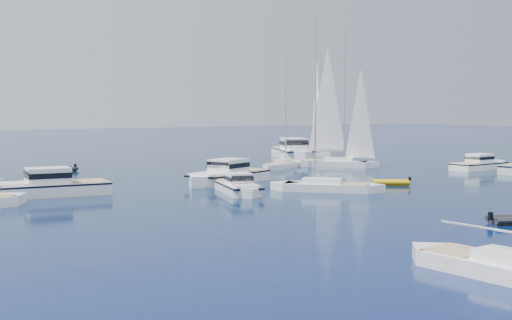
{
  "coord_description": "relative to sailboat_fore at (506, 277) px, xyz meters",
  "views": [
    {
      "loc": [
        -36.23,
        -23.82,
        6.8
      ],
      "look_at": [
        -1.33,
        26.05,
        2.2
      ],
      "focal_mm": 47.46,
      "sensor_mm": 36.0,
      "label": 1
    }
  ],
  "objects": [
    {
      "name": "motor_cruiser_far_l",
      "position": [
        -7.14,
        36.25,
        0.0
      ],
      "size": [
        11.17,
        4.77,
        2.84
      ],
      "primitive_type": null,
      "rotation": [
        0.0,
        0.0,
        1.43
      ],
      "color": "silver",
      "rests_on": "ground"
    },
    {
      "name": "motor_cruiser_left",
      "position": [
        6.28,
        29.06,
        0.0
      ],
      "size": [
        4.81,
        8.31,
        2.09
      ],
      "primitive_type": null,
      "rotation": [
        0.0,
        0.0,
        2.82
      ],
      "color": "silver",
      "rests_on": "ground"
    },
    {
      "name": "tender_grey_far",
      "position": [
        0.8,
        55.74,
        0.0
      ],
      "size": [
        3.84,
        2.66,
        0.95
      ],
      "primitive_type": null,
      "rotation": [
        0.0,
        0.0,
        1.79
      ],
      "color": "black",
      "rests_on": "ground"
    },
    {
      "name": "tender_yellow",
      "position": [
        20.6,
        26.09,
        0.0
      ],
      "size": [
        3.82,
        3.47,
        0.95
      ],
      "primitive_type": null,
      "rotation": [
        0.0,
        0.0,
        0.95
      ],
      "color": "#C49C0B",
      "rests_on": "ground"
    },
    {
      "name": "sailboat_sails_r",
      "position": [
        29.54,
        43.64,
        0.0
      ],
      "size": [
        8.82,
        10.53,
        16.15
      ],
      "primitive_type": null,
      "rotation": [
        0.0,
        0.0,
        3.78
      ],
      "color": "white",
      "rests_on": "ground"
    },
    {
      "name": "motor_cruiser_far_r",
      "position": [
        40.42,
        31.37,
        0.0
      ],
      "size": [
        8.75,
        2.82,
        2.28
      ],
      "primitive_type": null,
      "rotation": [
        0.0,
        0.0,
        4.73
      ],
      "color": "white",
      "rests_on": "ground"
    },
    {
      "name": "sailboat_mid_r",
      "position": [
        13.03,
        26.05,
        0.0
      ],
      "size": [
        8.6,
        9.17,
        14.68
      ],
      "primitive_type": null,
      "rotation": [
        0.0,
        0.0,
        0.73
      ],
      "color": "white",
      "rests_on": "ground"
    },
    {
      "name": "motor_cruiser_distant",
      "position": [
        34.34,
        57.54,
        0.0
      ],
      "size": [
        9.57,
        14.02,
        3.56
      ],
      "primitive_type": null,
      "rotation": [
        0.0,
        0.0,
        2.7
      ],
      "color": "white",
      "rests_on": "ground"
    },
    {
      "name": "sailboat_fore",
      "position": [
        0.0,
        0.0,
        0.0
      ],
      "size": [
        2.96,
        10.27,
        14.99
      ],
      "primitive_type": null,
      "rotation": [
        0.0,
        0.0,
        3.17
      ],
      "color": "white",
      "rests_on": "ground"
    },
    {
      "name": "sailboat_sails_far",
      "position": [
        41.49,
        60.77,
        0.0
      ],
      "size": [
        6.68,
        11.2,
        16.06
      ],
      "primitive_type": null,
      "rotation": [
        0.0,
        0.0,
        2.76
      ],
      "color": "silver",
      "rests_on": "ground"
    },
    {
      "name": "motor_cruiser_centre",
      "position": [
        9.46,
        35.85,
        0.0
      ],
      "size": [
        11.28,
        7.09,
        2.84
      ],
      "primitive_type": null,
      "rotation": [
        0.0,
        0.0,
        1.95
      ],
      "color": "white",
      "rests_on": "ground"
    },
    {
      "name": "sailboat_centre",
      "position": [
        23.66,
        46.07,
        0.0
      ],
      "size": [
        8.86,
        6.45,
        13.07
      ],
      "primitive_type": null,
      "rotation": [
        0.0,
        0.0,
        5.24
      ],
      "color": "silver",
      "rests_on": "ground"
    }
  ]
}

